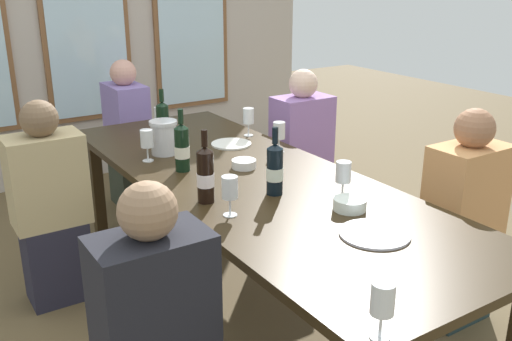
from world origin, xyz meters
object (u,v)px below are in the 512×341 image
at_px(wine_glass_0, 160,115).
at_px(tasting_bowl_1, 244,164).
at_px(wine_bottle_1, 182,147).
at_px(seated_person_1, 462,224).
at_px(wine_glass_2, 248,117).
at_px(wine_glass_1, 279,131).
at_px(wine_bottle_0, 205,174).
at_px(wine_bottle_2, 275,169).
at_px(seated_person_3, 301,155).
at_px(wine_glass_6, 343,174).
at_px(white_plate_1, 375,234).
at_px(wine_glass_5, 147,140).
at_px(dining_table, 251,189).
at_px(wine_glass_4, 383,301).
at_px(seated_person_4, 128,138).
at_px(wine_bottle_3, 163,122).
at_px(white_plate_0, 231,144).
at_px(seated_person_2, 51,209).
at_px(tasting_bowl_0, 350,204).
at_px(wine_glass_3, 230,188).
at_px(metal_pitcher, 164,137).

bearing_deg(wine_glass_0, tasting_bowl_1, -83.15).
bearing_deg(wine_bottle_1, seated_person_1, -40.60).
bearing_deg(seated_person_1, wine_glass_2, 108.78).
bearing_deg(wine_glass_1, wine_bottle_0, -148.32).
bearing_deg(wine_bottle_2, seated_person_3, 47.01).
bearing_deg(wine_glass_6, wine_bottle_1, 120.80).
bearing_deg(wine_glass_0, white_plate_1, -86.64).
distance_m(wine_glass_0, wine_glass_1, 0.81).
bearing_deg(wine_glass_5, tasting_bowl_1, -45.07).
bearing_deg(dining_table, wine_glass_4, -107.06).
xyz_separation_m(seated_person_1, seated_person_4, (-0.83, 2.35, 0.00)).
height_order(wine_glass_1, seated_person_3, seated_person_3).
distance_m(wine_bottle_3, wine_glass_0, 0.17).
bearing_deg(wine_glass_4, white_plate_1, 47.30).
xyz_separation_m(wine_glass_4, seated_person_3, (1.23, 1.98, -0.33)).
relative_size(white_plate_0, seated_person_1, 0.21).
bearing_deg(seated_person_2, white_plate_1, -58.87).
distance_m(wine_bottle_3, tasting_bowl_0, 1.41).
height_order(white_plate_0, seated_person_4, seated_person_4).
relative_size(dining_table, wine_bottle_0, 8.23).
distance_m(wine_glass_0, wine_glass_5, 0.53).
xyz_separation_m(wine_bottle_1, wine_glass_6, (0.44, -0.73, -0.01)).
bearing_deg(wine_bottle_0, tasting_bowl_0, -41.04).
distance_m(wine_bottle_0, wine_glass_4, 1.15).
bearing_deg(wine_bottle_0, wine_bottle_1, 77.30).
xyz_separation_m(wine_glass_2, seated_person_3, (0.44, 0.03, -0.34)).
bearing_deg(wine_glass_6, wine_glass_3, 168.17).
xyz_separation_m(dining_table, tasting_bowl_0, (0.14, -0.57, 0.09)).
bearing_deg(seated_person_4, wine_glass_1, -76.03).
height_order(wine_bottle_0, wine_glass_4, wine_bottle_0).
height_order(wine_glass_5, seated_person_4, seated_person_4).
xyz_separation_m(wine_bottle_3, wine_glass_3, (-0.22, -1.16, -0.00)).
relative_size(seated_person_3, seated_person_4, 1.00).
bearing_deg(wine_bottle_2, dining_table, 83.84).
distance_m(wine_bottle_0, wine_glass_5, 0.68).
height_order(dining_table, tasting_bowl_0, tasting_bowl_0).
height_order(white_plate_0, wine_glass_6, wine_glass_6).
bearing_deg(seated_person_1, wine_bottle_0, 157.58).
bearing_deg(seated_person_3, seated_person_1, -90.00).
height_order(tasting_bowl_0, wine_glass_1, wine_glass_1).
relative_size(wine_bottle_1, seated_person_1, 0.29).
height_order(wine_glass_1, seated_person_4, seated_person_4).
bearing_deg(wine_bottle_0, seated_person_2, 121.47).
relative_size(dining_table, wine_glass_2, 15.66).
distance_m(wine_bottle_2, seated_person_4, 1.98).
xyz_separation_m(metal_pitcher, wine_bottle_3, (0.10, 0.22, 0.03)).
height_order(dining_table, wine_glass_4, wine_glass_4).
bearing_deg(dining_table, seated_person_3, 39.15).
xyz_separation_m(wine_glass_1, seated_person_1, (0.47, -0.91, -0.34)).
distance_m(wine_glass_3, seated_person_4, 2.11).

